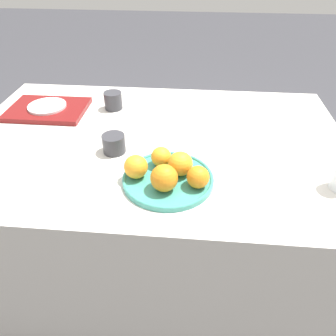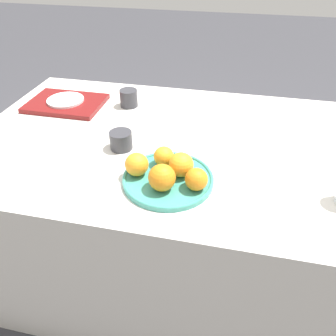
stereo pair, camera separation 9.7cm
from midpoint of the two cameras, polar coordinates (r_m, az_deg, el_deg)
The scene contains 12 objects.
ground_plane at distance 1.70m, azimuth 0.97°, elevation -16.23°, with size 12.00×12.00×0.00m, color #38383D.
table at distance 1.43m, azimuth 1.12°, elevation -7.39°, with size 1.41×0.93×0.72m.
fruit_platter at distance 0.99m, azimuth 2.79°, elevation -1.98°, with size 0.28×0.28×0.02m.
orange_0 at distance 0.98m, azimuth 5.12°, elevation 0.48°, with size 0.08×0.08×0.08m.
orange_1 at distance 0.98m, azimuth -2.69°, elevation 0.53°, with size 0.07×0.07×0.07m.
orange_2 at distance 1.03m, azimuth 1.96°, elevation 1.94°, with size 0.06×0.06×0.06m.
orange_3 at distance 0.93m, azimuth 1.93°, elevation -1.81°, with size 0.08×0.08×0.08m.
orange_4 at distance 0.94m, azimuth 7.91°, elevation -2.08°, with size 0.07×0.07×0.07m.
serving_tray at distance 1.49m, azimuth -15.55°, elevation 10.75°, with size 0.32×0.23×0.02m.
side_plate at distance 1.49m, azimuth -15.64°, elevation 11.27°, with size 0.16×0.16×0.01m.
cup_0 at distance 1.14m, azimuth -5.78°, elevation 4.75°, with size 0.08×0.08×0.06m.
cup_1 at distance 1.43m, azimuth -4.90°, elevation 11.99°, with size 0.08×0.08×0.07m.
Camera 2 is at (0.24, -1.00, 1.35)m, focal length 35.00 mm.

